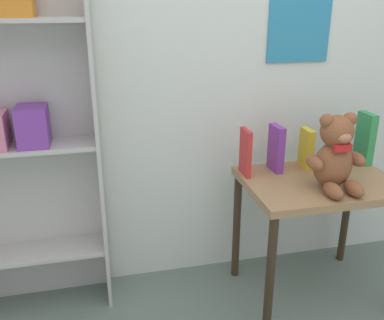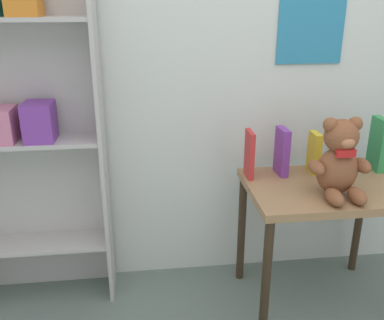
# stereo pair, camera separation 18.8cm
# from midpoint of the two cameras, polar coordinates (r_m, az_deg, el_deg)

# --- Properties ---
(wall_back) EXTENTS (4.80, 0.07, 2.50)m
(wall_back) POSITION_cam_midpoint_polar(r_m,az_deg,el_deg) (2.14, 2.67, 15.89)
(wall_back) COLOR silver
(wall_back) RESTS_ON ground_plane
(bookshelf_side) EXTENTS (0.71, 0.22, 1.65)m
(bookshelf_side) POSITION_cam_midpoint_polar(r_m,az_deg,el_deg) (2.05, -25.15, 4.15)
(bookshelf_side) COLOR #BCB7B2
(bookshelf_side) RESTS_ON ground_plane
(display_table) EXTENTS (0.71, 0.51, 0.63)m
(display_table) POSITION_cam_midpoint_polar(r_m,az_deg,el_deg) (2.11, 14.04, -4.83)
(display_table) COLOR #9E754C
(display_table) RESTS_ON ground_plane
(teddy_bear) EXTENTS (0.26, 0.24, 0.34)m
(teddy_bear) POSITION_cam_midpoint_polar(r_m,az_deg,el_deg) (1.94, 16.01, 0.56)
(teddy_bear) COLOR brown
(teddy_bear) RESTS_ON display_table
(book_standing_red) EXTENTS (0.02, 0.12, 0.22)m
(book_standing_red) POSITION_cam_midpoint_polar(r_m,az_deg,el_deg) (2.03, 4.54, 0.99)
(book_standing_red) COLOR red
(book_standing_red) RESTS_ON display_table
(book_standing_purple) EXTENTS (0.04, 0.12, 0.23)m
(book_standing_purple) POSITION_cam_midpoint_polar(r_m,az_deg,el_deg) (2.10, 8.66, 1.48)
(book_standing_purple) COLOR purple
(book_standing_purple) RESTS_ON display_table
(book_standing_yellow) EXTENTS (0.04, 0.10, 0.20)m
(book_standing_yellow) POSITION_cam_midpoint_polar(r_m,az_deg,el_deg) (2.17, 12.62, 1.45)
(book_standing_yellow) COLOR gold
(book_standing_yellow) RESTS_ON display_table
(book_standing_blue) EXTENTS (0.03, 0.12, 0.21)m
(book_standing_blue) POSITION_cam_midpoint_polar(r_m,az_deg,el_deg) (2.24, 16.30, 1.87)
(book_standing_blue) COLOR #2D51B7
(book_standing_blue) RESTS_ON display_table
(book_standing_green) EXTENTS (0.04, 0.12, 0.26)m
(book_standing_green) POSITION_cam_midpoint_polar(r_m,az_deg,el_deg) (2.31, 19.96, 2.71)
(book_standing_green) COLOR #33934C
(book_standing_green) RESTS_ON display_table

